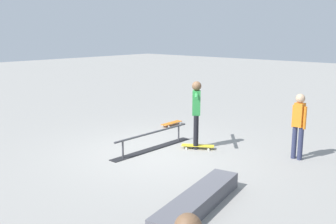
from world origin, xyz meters
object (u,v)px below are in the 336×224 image
at_px(skater_main, 196,110).
at_px(grind_rail, 153,141).
at_px(bystander_orange_shirt, 299,123).
at_px(loose_skateboard_orange, 172,123).
at_px(skate_ledge, 198,201).
at_px(skateboard_main, 198,146).

bearing_deg(skater_main, grind_rail, -81.65).
distance_m(bystander_orange_shirt, loose_skateboard_orange, 4.32).
xyz_separation_m(skater_main, bystander_orange_shirt, (-0.86, 2.22, -0.12)).
height_order(skate_ledge, skateboard_main, skate_ledge).
bearing_deg(grind_rail, skater_main, 136.29).
xyz_separation_m(grind_rail, loose_skateboard_orange, (-2.15, -1.26, -0.12)).
bearing_deg(loose_skateboard_orange, skater_main, -125.93).
height_order(grind_rail, skater_main, skater_main).
height_order(bystander_orange_shirt, loose_skateboard_orange, bystander_orange_shirt).
bearing_deg(bystander_orange_shirt, skateboard_main, -154.02).
distance_m(skateboard_main, bystander_orange_shirt, 2.44).
distance_m(skateboard_main, loose_skateboard_orange, 2.50).
relative_size(skate_ledge, bystander_orange_shirt, 1.60).
relative_size(grind_rail, skater_main, 1.55).
bearing_deg(skate_ledge, skateboard_main, -142.59).
bearing_deg(skate_ledge, grind_rail, -123.66).
height_order(skateboard_main, bystander_orange_shirt, bystander_orange_shirt).
relative_size(skate_ledge, skateboard_main, 3.05).
bearing_deg(skate_ledge, loose_skateboard_orange, -134.60).
bearing_deg(bystander_orange_shirt, grind_rail, -147.35).
bearing_deg(skateboard_main, skate_ledge, -84.72).
height_order(skater_main, loose_skateboard_orange, skater_main).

